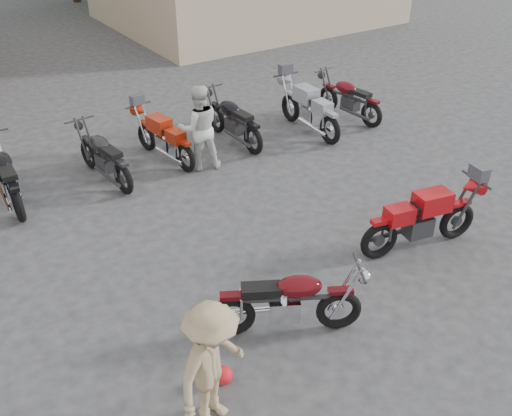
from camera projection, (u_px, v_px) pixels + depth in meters
ground at (316, 309)px, 8.04m from camera, size 90.00×90.00×0.00m
vintage_motorcycle at (290, 298)px, 7.37m from camera, size 2.02×1.50×1.13m
sportbike at (423, 216)px, 9.02m from camera, size 2.15×1.08×1.19m
helmet at (223, 375)px, 6.85m from camera, size 0.30×0.30×0.22m
person_light at (199, 128)px, 11.29m from camera, size 0.99×0.86×1.75m
person_tan at (212, 366)px, 6.04m from camera, size 1.22×1.01×1.64m
row_bike_2 at (5, 173)px, 10.27m from camera, size 0.75×2.06×1.18m
row_bike_3 at (103, 154)px, 11.02m from camera, size 0.86×1.99×1.12m
row_bike_4 at (163, 135)px, 11.77m from camera, size 0.93×1.97×1.10m
row_bike_5 at (233, 118)px, 12.51m from camera, size 0.74×2.02×1.16m
row_bike_6 at (309, 106)px, 12.99m from camera, size 0.79×2.16×1.24m
row_bike_7 at (349, 96)px, 13.70m from camera, size 0.84×1.99×1.12m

